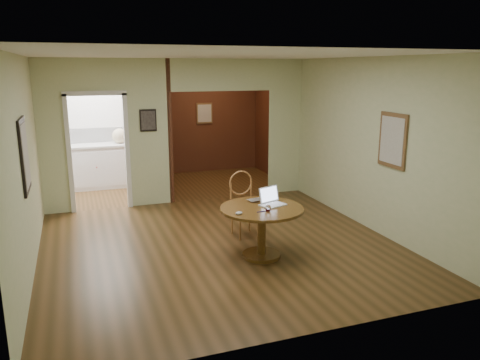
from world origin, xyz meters
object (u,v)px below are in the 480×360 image
object	(u,v)px
chair	(243,200)
closed_laptop	(262,200)
dining_table	(262,220)
open_laptop	(271,200)

from	to	relation	value
chair	closed_laptop	xyz separation A→B (m)	(0.04, -0.65, 0.16)
chair	closed_laptop	distance (m)	0.67
dining_table	chair	size ratio (longest dim) A/B	1.13
chair	open_laptop	bearing A→B (deg)	-87.44
closed_laptop	dining_table	bearing A→B (deg)	-123.02
chair	closed_laptop	world-z (taller)	chair
chair	closed_laptop	bearing A→B (deg)	-90.96
chair	open_laptop	world-z (taller)	chair
dining_table	closed_laptop	bearing A→B (deg)	66.98
closed_laptop	open_laptop	bearing A→B (deg)	-79.63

